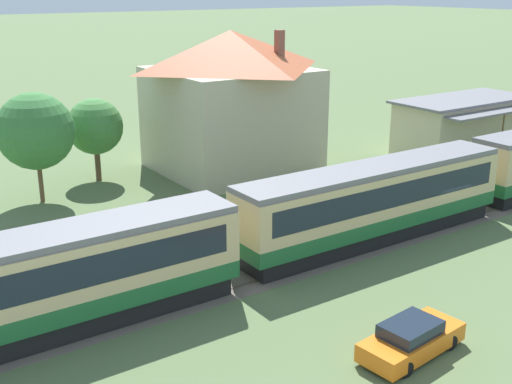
% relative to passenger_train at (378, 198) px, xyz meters
% --- Properties ---
extents(ground_plane, '(600.00, 600.00, 0.00)m').
position_rel_passenger_train_xyz_m(ground_plane, '(4.72, -0.31, -2.36)').
color(ground_plane, '#566B42').
extents(passenger_train, '(53.61, 2.92, 4.26)m').
position_rel_passenger_train_xyz_m(passenger_train, '(0.00, 0.00, 0.00)').
color(passenger_train, '#1E6033').
rests_on(passenger_train, ground_plane).
extents(railway_track, '(95.08, 3.60, 0.04)m').
position_rel_passenger_train_xyz_m(railway_track, '(-0.10, 0.00, -2.35)').
color(railway_track, '#665B51').
rests_on(railway_track, ground_plane).
extents(station_building, '(12.27, 6.91, 4.54)m').
position_rel_passenger_train_xyz_m(station_building, '(19.54, 10.13, -0.06)').
color(station_building, beige).
rests_on(station_building, ground_plane).
extents(station_house_terracotta_roof, '(11.26, 10.79, 10.33)m').
position_rel_passenger_train_xyz_m(station_house_terracotta_roof, '(0.93, 16.45, 2.97)').
color(station_house_terracotta_roof, '#BCB293').
rests_on(station_house_terracotta_roof, ground_plane).
extents(parked_car_orange, '(4.65, 2.27, 1.38)m').
position_rel_passenger_train_xyz_m(parked_car_orange, '(-7.18, -9.23, -1.71)').
color(parked_car_orange, orange).
rests_on(parked_car_orange, ground_plane).
extents(yard_tree_0, '(4.88, 4.88, 7.10)m').
position_rel_passenger_train_xyz_m(yard_tree_0, '(-13.35, 16.81, 2.29)').
color(yard_tree_0, brown).
rests_on(yard_tree_0, ground_plane).
extents(yard_tree_2, '(3.94, 3.94, 5.90)m').
position_rel_passenger_train_xyz_m(yard_tree_2, '(-8.55, 19.37, 1.55)').
color(yard_tree_2, brown).
rests_on(yard_tree_2, ground_plane).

